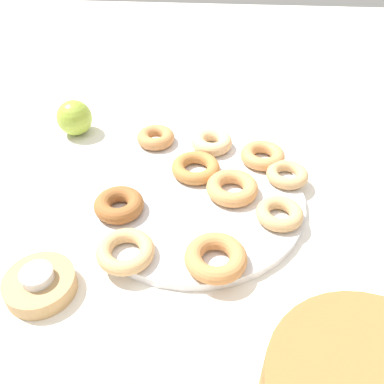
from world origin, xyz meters
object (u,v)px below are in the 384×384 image
donut_9 (212,142)px  donut_plate (193,197)px  donut_1 (119,205)px  donut_7 (287,175)px  tealight (37,275)px  donut_3 (156,137)px  donut_2 (263,155)px  apple (74,118)px  donut_5 (232,188)px  candle_holder (40,284)px  donut_6 (198,168)px  donut_8 (126,251)px  donut_0 (280,214)px  donut_4 (216,258)px

donut_9 → donut_plate: bearing=79.8°
donut_plate → donut_1: bearing=23.8°
donut_1 → donut_7: size_ratio=1.09×
donut_plate → tealight: size_ratio=8.69×
donut_3 → donut_7: bearing=158.6°
donut_2 → tealight: 0.46m
donut_plate → apple: 0.35m
donut_5 → candle_holder: bearing=38.6°
donut_6 → tealight: (0.21, 0.27, 0.01)m
donut_3 → donut_8: 0.31m
donut_0 → donut_1: donut_1 is taller
donut_7 → candle_holder: (0.38, 0.27, -0.01)m
donut_1 → donut_8: bearing=107.5°
donut_8 → donut_1: bearing=-72.5°
donut_2 → donut_5: bearing=60.3°
donut_2 → donut_4: donut_4 is taller
donut_0 → donut_9: size_ratio=0.94×
donut_8 → candle_holder: size_ratio=0.87×
donut_7 → tealight: bearing=35.4°
donut_1 → donut_8: (-0.03, 0.10, -0.00)m
donut_0 → donut_6: 0.18m
donut_0 → tealight: tealight is taller
donut_5 → donut_9: size_ratio=1.11×
donut_3 → donut_5: (-0.16, 0.15, 0.00)m
donut_4 → candle_holder: donut_4 is taller
donut_2 → candle_holder: size_ratio=0.85×
donut_6 → donut_0: bearing=141.7°
donut_2 → donut_7: bearing=127.8°
donut_5 → tealight: 0.35m
apple → donut_plate: bearing=143.1°
donut_2 → donut_4: bearing=72.7°
donut_3 → donut_4: same height
donut_9 → candle_holder: 0.43m
donut_plate → donut_5: donut_5 is taller
donut_3 → donut_8: size_ratio=0.88×
donut_5 → donut_7: bearing=-154.4°
donut_2 → donut_6: size_ratio=0.94×
donut_plate → donut_9: size_ratio=4.77×
donut_6 → donut_7: size_ratio=1.19×
donut_3 → donut_1: bearing=81.4°
donut_8 → donut_0: bearing=-157.1°
donut_3 → apple: 0.19m
donut_plate → apple: bearing=-36.9°
donut_4 → candle_holder: bearing=12.5°
donut_5 → apple: apple is taller
donut_4 → donut_5: same height
donut_5 → tealight: bearing=38.6°
donut_9 → candle_holder: donut_9 is taller
donut_6 → donut_9: 0.09m
donut_6 → donut_2: bearing=-158.5°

